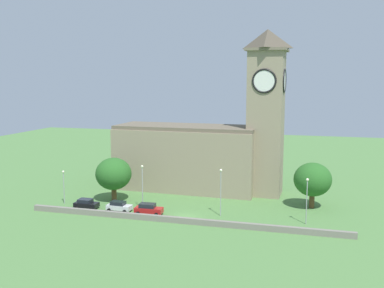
% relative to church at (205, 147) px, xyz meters
% --- Properties ---
extents(ground_plane, '(200.00, 200.00, 0.00)m').
position_rel_church_xyz_m(ground_plane, '(1.36, -3.60, -8.77)').
color(ground_plane, '#517F42').
extents(church, '(33.83, 11.90, 31.20)m').
position_rel_church_xyz_m(church, '(0.00, 0.00, 0.00)').
color(church, gray).
rests_on(church, ground).
extents(quay_barrier, '(51.53, 0.70, 0.93)m').
position_rel_church_xyz_m(quay_barrier, '(1.36, -21.61, -8.30)').
color(quay_barrier, gray).
rests_on(quay_barrier, ground).
extents(car_black, '(4.08, 2.29, 1.67)m').
position_rel_church_xyz_m(car_black, '(-16.56, -18.39, -7.93)').
color(car_black, black).
rests_on(car_black, ground).
extents(car_white, '(4.28, 2.23, 1.68)m').
position_rel_church_xyz_m(car_white, '(-10.46, -18.29, -7.92)').
color(car_white, silver).
rests_on(car_white, ground).
extents(car_red, '(4.67, 2.28, 1.85)m').
position_rel_church_xyz_m(car_red, '(-4.98, -18.76, -7.83)').
color(car_red, red).
rests_on(car_red, ground).
extents(streetlamp_west_end, '(0.44, 0.44, 6.06)m').
position_rel_church_xyz_m(streetlamp_west_end, '(-21.70, -16.88, -4.63)').
color(streetlamp_west_end, '#9EA0A5').
rests_on(streetlamp_west_end, ground).
extents(streetlamp_west_mid, '(0.44, 0.44, 7.70)m').
position_rel_church_xyz_m(streetlamp_west_mid, '(-6.96, -16.31, -3.70)').
color(streetlamp_west_mid, '#9EA0A5').
rests_on(streetlamp_west_mid, ground).
extents(streetlamp_central, '(0.44, 0.44, 7.78)m').
position_rel_church_xyz_m(streetlamp_central, '(6.59, -16.30, -3.65)').
color(streetlamp_central, '#9EA0A5').
rests_on(streetlamp_central, ground).
extents(streetlamp_east_mid, '(0.44, 0.44, 7.20)m').
position_rel_church_xyz_m(streetlamp_east_mid, '(20.08, -16.90, -3.98)').
color(streetlamp_east_mid, '#9EA0A5').
rests_on(streetlamp_east_mid, ground).
extents(tree_by_tower, '(6.43, 6.43, 7.91)m').
position_rel_church_xyz_m(tree_by_tower, '(20.84, -7.57, -3.78)').
color(tree_by_tower, brown).
rests_on(tree_by_tower, ground).
extents(tree_riverside_west, '(6.51, 6.51, 7.97)m').
position_rel_church_xyz_m(tree_riverside_west, '(-14.06, -12.60, -3.75)').
color(tree_riverside_west, brown).
rests_on(tree_riverside_west, ground).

